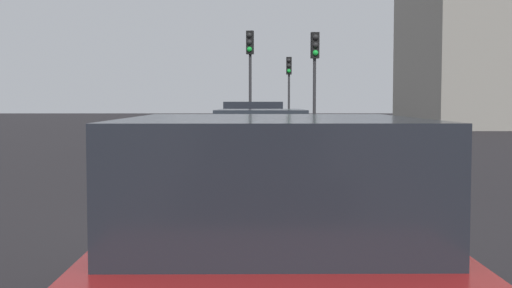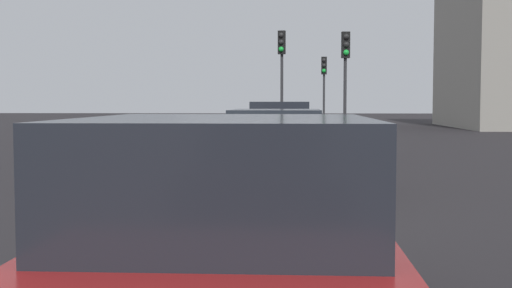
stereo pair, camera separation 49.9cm
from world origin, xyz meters
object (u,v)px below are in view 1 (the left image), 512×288
car_maroon_lead (253,131)px  car_beige_second (260,153)px  traffic_light_far_left (315,65)px  car_red_third (270,253)px  traffic_light_near_right (289,78)px  traffic_light_near_left (250,63)px

car_maroon_lead → car_beige_second: bearing=-179.3°
car_maroon_lead → traffic_light_far_left: 4.91m
car_maroon_lead → car_red_third: 15.75m
car_beige_second → car_red_third: 8.02m
car_red_third → traffic_light_near_right: (31.04, -1.92, 2.07)m
traffic_light_far_left → traffic_light_near_left: bearing=-145.6°
car_maroon_lead → traffic_light_near_right: bearing=-7.2°
car_red_third → car_beige_second: bearing=-0.6°
traffic_light_near_left → traffic_light_far_left: bearing=47.3°
traffic_light_near_right → car_maroon_lead: bearing=-2.5°
car_maroon_lead → traffic_light_far_left: size_ratio=1.03×
car_maroon_lead → traffic_light_near_right: size_ratio=1.06×
car_red_third → traffic_light_far_left: size_ratio=1.12×
car_maroon_lead → car_beige_second: car_maroon_lead is taller
car_red_third → car_maroon_lead: bearing=0.0°
car_red_third → traffic_light_far_left: (19.61, -2.15, 2.15)m
traffic_light_far_left → car_beige_second: bearing=-15.3°
traffic_light_near_right → traffic_light_far_left: traffic_light_far_left is taller
car_maroon_lead → traffic_light_near_right: 15.54m
traffic_light_near_left → car_beige_second: bearing=8.5°
car_maroon_lead → car_beige_second: size_ratio=0.87×
traffic_light_near_right → traffic_light_near_left: bearing=-8.3°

